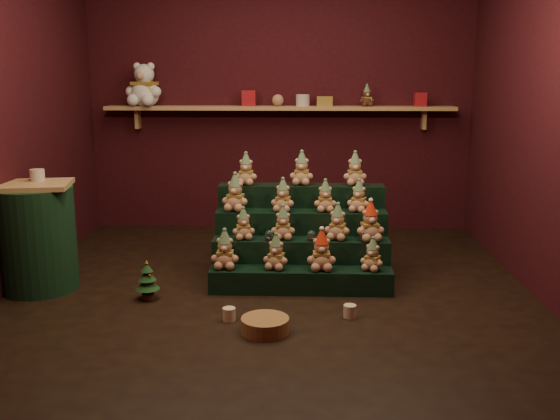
{
  "coord_description": "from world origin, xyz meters",
  "views": [
    {
      "loc": [
        0.24,
        -4.64,
        1.63
      ],
      "look_at": [
        0.06,
        0.25,
        0.57
      ],
      "focal_mm": 40.0,
      "sensor_mm": 36.0,
      "label": 1
    }
  ],
  "objects_px": {
    "side_table": "(37,237)",
    "mug_left": "(229,314)",
    "white_bear": "(144,79)",
    "brown_bear": "(367,96)",
    "snow_globe_a": "(269,235)",
    "mini_christmas_tree": "(147,280)",
    "snow_globe_c": "(363,236)",
    "snow_globe_b": "(311,236)",
    "wicker_basket": "(265,325)",
    "mug_right": "(350,311)",
    "riser_tier_front": "(301,280)"
  },
  "relations": [
    {
      "from": "mini_christmas_tree",
      "to": "brown_bear",
      "type": "distance_m",
      "value": 3.06
    },
    {
      "from": "mug_left",
      "to": "brown_bear",
      "type": "bearing_deg",
      "value": 65.54
    },
    {
      "from": "mini_christmas_tree",
      "to": "snow_globe_a",
      "type": "bearing_deg",
      "value": 22.6
    },
    {
      "from": "snow_globe_c",
      "to": "mug_right",
      "type": "height_order",
      "value": "snow_globe_c"
    },
    {
      "from": "snow_globe_b",
      "to": "mini_christmas_tree",
      "type": "relative_size",
      "value": 0.28
    },
    {
      "from": "snow_globe_a",
      "to": "mug_right",
      "type": "bearing_deg",
      "value": -48.58
    },
    {
      "from": "snow_globe_a",
      "to": "snow_globe_b",
      "type": "xyz_separation_m",
      "value": [
        0.33,
        0.0,
        0.0
      ]
    },
    {
      "from": "mug_right",
      "to": "brown_bear",
      "type": "distance_m",
      "value": 2.81
    },
    {
      "from": "snow_globe_b",
      "to": "white_bear",
      "type": "distance_m",
      "value": 2.72
    },
    {
      "from": "riser_tier_front",
      "to": "snow_globe_b",
      "type": "height_order",
      "value": "snow_globe_b"
    },
    {
      "from": "wicker_basket",
      "to": "brown_bear",
      "type": "relative_size",
      "value": 1.46
    },
    {
      "from": "riser_tier_front",
      "to": "snow_globe_c",
      "type": "xyz_separation_m",
      "value": [
        0.49,
        0.16,
        0.32
      ]
    },
    {
      "from": "riser_tier_front",
      "to": "wicker_basket",
      "type": "bearing_deg",
      "value": -106.15
    },
    {
      "from": "riser_tier_front",
      "to": "snow_globe_a",
      "type": "xyz_separation_m",
      "value": [
        -0.25,
        0.16,
        0.31
      ]
    },
    {
      "from": "wicker_basket",
      "to": "side_table",
      "type": "bearing_deg",
      "value": 156.37
    },
    {
      "from": "snow_globe_a",
      "to": "snow_globe_c",
      "type": "bearing_deg",
      "value": 0.0
    },
    {
      "from": "snow_globe_c",
      "to": "mini_christmas_tree",
      "type": "height_order",
      "value": "snow_globe_c"
    },
    {
      "from": "riser_tier_front",
      "to": "side_table",
      "type": "bearing_deg",
      "value": 179.93
    },
    {
      "from": "side_table",
      "to": "mug_left",
      "type": "xyz_separation_m",
      "value": [
        1.55,
        -0.6,
        -0.37
      ]
    },
    {
      "from": "mini_christmas_tree",
      "to": "white_bear",
      "type": "xyz_separation_m",
      "value": [
        -0.49,
        2.13,
        1.45
      ]
    },
    {
      "from": "snow_globe_c",
      "to": "white_bear",
      "type": "relative_size",
      "value": 0.16
    },
    {
      "from": "snow_globe_b",
      "to": "brown_bear",
      "type": "height_order",
      "value": "brown_bear"
    },
    {
      "from": "snow_globe_a",
      "to": "wicker_basket",
      "type": "distance_m",
      "value": 1.01
    },
    {
      "from": "side_table",
      "to": "snow_globe_c",
      "type": "bearing_deg",
      "value": -6.94
    },
    {
      "from": "side_table",
      "to": "mini_christmas_tree",
      "type": "relative_size",
      "value": 2.74
    },
    {
      "from": "mini_christmas_tree",
      "to": "white_bear",
      "type": "distance_m",
      "value": 2.62
    },
    {
      "from": "mini_christmas_tree",
      "to": "white_bear",
      "type": "height_order",
      "value": "white_bear"
    },
    {
      "from": "side_table",
      "to": "brown_bear",
      "type": "distance_m",
      "value": 3.45
    },
    {
      "from": "side_table",
      "to": "mini_christmas_tree",
      "type": "xyz_separation_m",
      "value": [
        0.9,
        -0.21,
        -0.27
      ]
    },
    {
      "from": "riser_tier_front",
      "to": "side_table",
      "type": "height_order",
      "value": "side_table"
    },
    {
      "from": "snow_globe_c",
      "to": "wicker_basket",
      "type": "distance_m",
      "value": 1.24
    },
    {
      "from": "snow_globe_b",
      "to": "snow_globe_a",
      "type": "bearing_deg",
      "value": -180.0
    },
    {
      "from": "white_bear",
      "to": "brown_bear",
      "type": "distance_m",
      "value": 2.29
    },
    {
      "from": "snow_globe_c",
      "to": "wicker_basket",
      "type": "relative_size",
      "value": 0.29
    },
    {
      "from": "snow_globe_b",
      "to": "mini_christmas_tree",
      "type": "xyz_separation_m",
      "value": [
        -1.22,
        -0.37,
        -0.26
      ]
    },
    {
      "from": "mini_christmas_tree",
      "to": "mug_right",
      "type": "relative_size",
      "value": 3.46
    },
    {
      "from": "mug_right",
      "to": "riser_tier_front",
      "type": "bearing_deg",
      "value": 123.68
    },
    {
      "from": "wicker_basket",
      "to": "mini_christmas_tree",
      "type": "bearing_deg",
      "value": 147.43
    },
    {
      "from": "snow_globe_b",
      "to": "mini_christmas_tree",
      "type": "bearing_deg",
      "value": -163.17
    },
    {
      "from": "snow_globe_c",
      "to": "mug_right",
      "type": "bearing_deg",
      "value": -102.36
    },
    {
      "from": "riser_tier_front",
      "to": "mug_right",
      "type": "bearing_deg",
      "value": -56.32
    },
    {
      "from": "snow_globe_a",
      "to": "mini_christmas_tree",
      "type": "distance_m",
      "value": 0.99
    },
    {
      "from": "white_bear",
      "to": "snow_globe_c",
      "type": "bearing_deg",
      "value": -27.06
    },
    {
      "from": "mug_right",
      "to": "wicker_basket",
      "type": "relative_size",
      "value": 0.28
    },
    {
      "from": "white_bear",
      "to": "riser_tier_front",
      "type": "bearing_deg",
      "value": -37.02
    },
    {
      "from": "snow_globe_a",
      "to": "mini_christmas_tree",
      "type": "xyz_separation_m",
      "value": [
        -0.88,
        -0.37,
        -0.25
      ]
    },
    {
      "from": "snow_globe_a",
      "to": "mini_christmas_tree",
      "type": "bearing_deg",
      "value": -157.4
    },
    {
      "from": "mug_left",
      "to": "wicker_basket",
      "type": "bearing_deg",
      "value": -37.08
    },
    {
      "from": "riser_tier_front",
      "to": "brown_bear",
      "type": "bearing_deg",
      "value": 71.06
    },
    {
      "from": "snow_globe_a",
      "to": "wicker_basket",
      "type": "height_order",
      "value": "snow_globe_a"
    }
  ]
}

